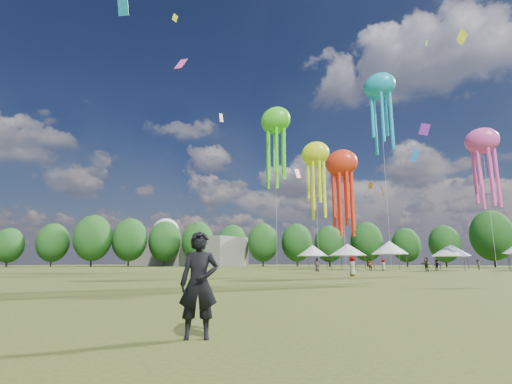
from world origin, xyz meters
The scene contains 10 objects.
ground centered at (0.00, 0.00, 0.00)m, with size 300.00×300.00×0.00m, color #384416.
observer_main centered at (8.12, -0.87, 0.85)m, with size 0.62×0.41×1.70m, color black.
spectator_near centered at (-9.68, 37.60, 0.80)m, with size 0.78×0.61×1.61m, color gray.
spectators_far centered at (-1.44, 46.42, 0.84)m, with size 19.11×34.65×1.80m.
festival_tents centered at (-4.22, 53.80, 3.17)m, with size 34.98×12.67×4.41m.
show_kites centered at (-0.07, 41.80, 21.00)m, with size 41.72×21.51×31.81m.
small_kites centered at (0.04, 43.07, 29.46)m, with size 66.79×54.70×44.62m.
treeline centered at (-3.87, 62.51, 6.54)m, with size 201.57×95.24×13.43m.
hangar centered at (-72.00, 72.00, 4.00)m, with size 40.00×12.00×8.00m, color gray.
radome centered at (-88.00, 78.00, 9.99)m, with size 9.00×9.00×16.00m.
Camera 1 is at (12.56, -5.26, 1.20)m, focal length 25.91 mm.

